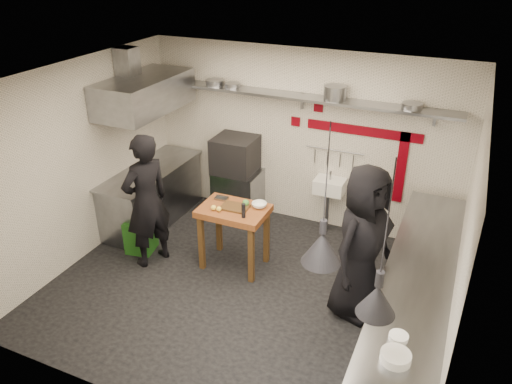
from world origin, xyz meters
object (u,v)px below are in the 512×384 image
at_px(green_bin, 141,235).
at_px(chef_left, 147,201).
at_px(oven_stand, 239,193).
at_px(prep_table, 234,237).
at_px(combi_oven, 235,155).
at_px(chef_right, 362,243).

bearing_deg(green_bin, chef_left, -28.76).
bearing_deg(oven_stand, prep_table, -67.68).
relative_size(green_bin, chef_left, 0.26).
bearing_deg(combi_oven, chef_right, -34.29).
height_order(oven_stand, green_bin, oven_stand).
xyz_separation_m(prep_table, chef_right, (1.81, -0.27, 0.52)).
xyz_separation_m(prep_table, chef_left, (-1.14, -0.39, 0.51)).
bearing_deg(combi_oven, green_bin, -118.94).
relative_size(combi_oven, chef_right, 0.33).
height_order(oven_stand, chef_right, chef_right).
bearing_deg(chef_right, chef_left, 113.00).
distance_m(chef_left, chef_right, 2.95).
distance_m(oven_stand, prep_table, 1.48).
height_order(oven_stand, chef_left, chef_left).
height_order(green_bin, prep_table, prep_table).
distance_m(combi_oven, chef_right, 2.92).
height_order(green_bin, chef_right, chef_right).
height_order(prep_table, chef_right, chef_right).
relative_size(green_bin, chef_right, 0.25).
xyz_separation_m(oven_stand, prep_table, (0.59, -1.35, 0.06)).
distance_m(green_bin, chef_right, 3.34).
bearing_deg(prep_table, green_bin, -171.71).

